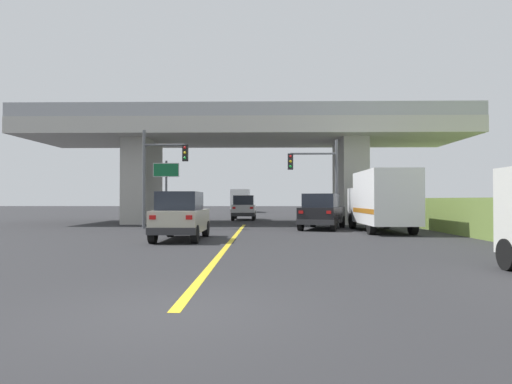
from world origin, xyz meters
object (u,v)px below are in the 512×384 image
at_px(suv_lead, 181,216).
at_px(traffic_signal_farside, 158,168).
at_px(sedan_oncoming, 244,208).
at_px(traffic_signal_nearside, 319,173).
at_px(highway_sign, 166,177).
at_px(semi_truck_distant, 241,200).
at_px(box_truck, 382,200).
at_px(suv_crossing, 322,211).

height_order(suv_lead, traffic_signal_farside, traffic_signal_farside).
bearing_deg(sedan_oncoming, traffic_signal_nearside, -64.74).
relative_size(traffic_signal_nearside, highway_sign, 1.23).
bearing_deg(semi_truck_distant, suv_lead, -90.51).
relative_size(traffic_signal_nearside, semi_truck_distant, 0.74).
bearing_deg(box_truck, highway_sign, 154.51).
relative_size(traffic_signal_farside, semi_truck_distant, 0.80).
height_order(sedan_oncoming, traffic_signal_farside, traffic_signal_farside).
xyz_separation_m(suv_crossing, semi_truck_distant, (-6.43, 33.70, 0.57)).
height_order(suv_crossing, highway_sign, highway_sign).
bearing_deg(semi_truck_distant, traffic_signal_farside, -95.21).
xyz_separation_m(traffic_signal_farside, semi_truck_distant, (3.04, 33.41, -1.97)).
bearing_deg(highway_sign, traffic_signal_nearside, -16.12).
relative_size(suv_crossing, box_truck, 0.72).
height_order(box_truck, sedan_oncoming, box_truck).
bearing_deg(suv_crossing, traffic_signal_nearside, 107.44).
relative_size(box_truck, sedan_oncoming, 1.58).
relative_size(traffic_signal_farside, highway_sign, 1.34).
xyz_separation_m(suv_lead, highway_sign, (-3.04, 11.01, 2.15)).
distance_m(suv_lead, traffic_signal_farside, 8.16).
relative_size(suv_crossing, traffic_signal_nearside, 0.95).
xyz_separation_m(suv_lead, semi_truck_distant, (0.36, 40.68, 0.57)).
distance_m(suv_crossing, semi_truck_distant, 34.31).
distance_m(box_truck, highway_sign, 14.15).
bearing_deg(suv_lead, sedan_oncoming, 84.57).
bearing_deg(sedan_oncoming, semi_truck_distant, 93.72).
height_order(traffic_signal_nearside, semi_truck_distant, traffic_signal_nearside).
height_order(traffic_signal_farside, highway_sign, traffic_signal_farside).
distance_m(sedan_oncoming, semi_truck_distant, 21.95).
distance_m(suv_crossing, traffic_signal_farside, 9.81).
relative_size(suv_lead, traffic_signal_farside, 0.76).
bearing_deg(suv_crossing, highway_sign, 175.08).
bearing_deg(traffic_signal_farside, traffic_signal_nearside, 5.40).
xyz_separation_m(traffic_signal_nearside, semi_truck_distant, (-6.43, 32.51, -1.70)).
bearing_deg(suv_lead, suv_crossing, 45.79).
xyz_separation_m(traffic_signal_nearside, traffic_signal_farside, (-9.47, -0.90, 0.27)).
distance_m(highway_sign, semi_truck_distant, 29.91).
bearing_deg(sedan_oncoming, highway_sign, -121.86).
height_order(suv_crossing, sedan_oncoming, same).
bearing_deg(semi_truck_distant, traffic_signal_nearside, -78.81).
bearing_deg(sedan_oncoming, box_truck, -60.34).
bearing_deg(suv_crossing, suv_lead, -116.87).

